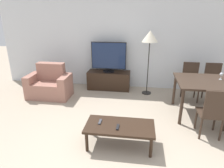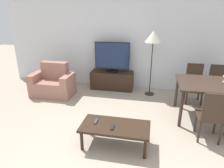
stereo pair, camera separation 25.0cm
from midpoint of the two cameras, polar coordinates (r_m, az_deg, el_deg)
The scene contains 13 objects.
ground_plane at distance 3.05m, azimuth 0.91°, elevation -22.77°, with size 18.00×18.00×0.00m, color tan.
wall_back at distance 5.51m, azimuth 7.63°, elevation 12.55°, with size 7.33×0.06×2.70m.
armchair at distance 5.31m, azimuth -15.21°, elevation 0.05°, with size 1.05×0.61×0.84m.
tv_stand at distance 5.56m, azimuth 1.31°, elevation 1.10°, with size 1.16×0.43×0.50m.
tv at distance 5.38m, azimuth 1.36°, elevation 7.67°, with size 0.94×0.32×0.80m.
coffee_table at distance 3.24m, azimuth 3.18°, elevation -12.42°, with size 1.09×0.54×0.37m.
dining_table at distance 4.41m, azimuth 29.21°, elevation -0.82°, with size 1.47×1.01×0.76m.
dining_chair_near at distance 3.69m, azimuth 28.35°, elevation -7.73°, with size 0.40×0.40×0.91m.
dining_chair_far at distance 5.29m, azimuth 29.13°, elevation 0.27°, with size 0.40×0.40×0.91m.
dining_chair_far_left at distance 5.15m, azimuth 23.71°, elevation 0.68°, with size 0.40×0.40×0.91m.
floor_lamp at distance 5.01m, azimuth 13.12°, elevation 12.39°, with size 0.39×0.39×1.63m.
remote_primary at distance 3.16m, azimuth 2.49°, elevation -12.25°, with size 0.04×0.15×0.02m.
remote_secondary at distance 3.31m, azimuth -2.41°, elevation -10.62°, with size 0.04×0.15×0.02m.
Camera 2 is at (0.54, -2.16, 2.09)m, focal length 32.00 mm.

